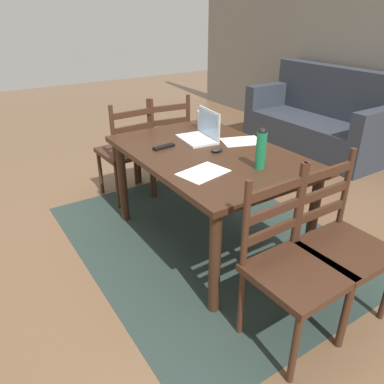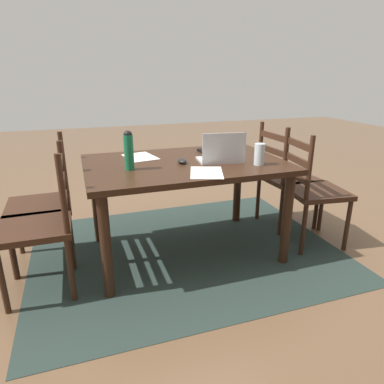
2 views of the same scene
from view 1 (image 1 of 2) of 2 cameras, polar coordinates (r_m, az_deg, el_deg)
ground_plane at (r=3.02m, az=2.29°, el=-7.14°), size 14.00×14.00×0.00m
area_rug at (r=3.02m, az=2.29°, el=-7.09°), size 2.37×1.86×0.01m
dining_table at (r=2.72m, az=2.54°, el=4.34°), size 1.46×0.98×0.74m
chair_left_near at (r=3.53m, az=-9.82°, el=6.05°), size 0.46×0.46×0.95m
chair_right_far at (r=2.30m, az=21.57°, el=-7.38°), size 0.44×0.44×0.95m
chair_left_far at (r=3.69m, az=-4.32°, el=7.27°), size 0.49×0.49×0.95m
chair_right_near at (r=2.04m, az=14.80°, el=-11.10°), size 0.45×0.45×0.95m
couch at (r=5.07m, az=18.81°, el=10.08°), size 1.80×0.80×1.00m
laptop at (r=2.91m, az=1.53°, el=9.05°), size 0.34×0.26×0.23m
water_bottle at (r=2.38m, az=10.43°, el=6.62°), size 0.06×0.06×0.27m
drinking_glass at (r=3.17m, az=1.48°, el=10.87°), size 0.07×0.07×0.15m
computer_mouse at (r=2.67m, az=3.83°, el=6.44°), size 0.07×0.11×0.03m
tv_remote at (r=2.75m, az=-4.28°, el=6.85°), size 0.06×0.17×0.02m
paper_stack_left at (r=2.33m, az=1.72°, el=2.97°), size 0.27×0.33×0.00m
paper_stack_right at (r=2.91m, az=7.55°, el=7.64°), size 0.30×0.35×0.00m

